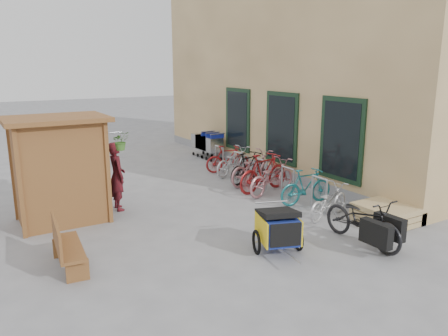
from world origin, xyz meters
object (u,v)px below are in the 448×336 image
bike_4 (253,168)px  shopping_carts (207,142)px  bike_7 (228,159)px  pallet_stack (385,214)px  bike_3 (264,173)px  bench (65,245)px  bike_5 (248,168)px  child_trailer (278,227)px  person_kiosk (117,176)px  bike_6 (234,161)px  bike_0 (329,201)px  bike_1 (306,186)px  bike_2 (272,177)px  kiosk (55,155)px  cargo_bike (364,221)px

bike_4 → shopping_carts: bearing=-23.5°
shopping_carts → bike_7: 2.44m
pallet_stack → bike_3: bearing=103.5°
bench → bike_5: bike_5 is taller
child_trailer → person_kiosk: bearing=133.5°
pallet_stack → bike_4: size_ratio=0.63×
bench → bike_7: (6.14, 4.63, 0.00)m
bike_4 → bike_7: (0.12, 1.66, -0.05)m
bench → bike_6: size_ratio=0.83×
child_trailer → bike_0: 2.39m
bike_1 → bike_5: 2.47m
pallet_stack → bike_5: (-0.72, 4.46, 0.27)m
pallet_stack → bike_2: bearing=103.9°
kiosk → cargo_bike: 6.72m
shopping_carts → kiosk: bearing=-144.6°
child_trailer → person_kiosk: (-1.83, 4.03, 0.35)m
person_kiosk → bike_7: person_kiosk is taller
shopping_carts → bike_0: 7.44m
bike_0 → bench: bearing=71.2°
child_trailer → cargo_bike: size_ratio=0.82×
bike_2 → bike_4: 1.12m
pallet_stack → bike_0: 1.27m
kiosk → child_trailer: 5.14m
person_kiosk → bench: bearing=147.8°
bike_6 → bike_7: (0.02, 0.43, -0.00)m
child_trailer → bike_0: size_ratio=1.02×
bike_0 → bike_4: (0.19, 3.35, 0.10)m
cargo_bike → bike_6: bearing=82.2°
bench → bike_0: size_ratio=0.95×
pallet_stack → bike_7: (-0.53, 5.95, 0.24)m
bench → bike_4: (6.03, 2.96, 0.05)m
kiosk → bike_3: kiosk is taller
bike_4 → bike_1: bearing=167.0°
shopping_carts → bike_7: size_ratio=1.08×
bench → person_kiosk: 3.30m
bench → person_kiosk: size_ratio=0.84×
cargo_bike → bike_2: size_ratio=1.03×
bench → bike_6: bike_6 is taller
bench → shopping_carts: (6.67, 7.00, 0.16)m
kiosk → child_trailer: (3.25, -3.85, -1.06)m
bike_3 → shopping_carts: bearing=-18.9°
bike_2 → shopping_carts: bearing=-23.4°
child_trailer → bike_4: bike_4 is taller
bike_1 → bike_5: bike_5 is taller
shopping_carts → bike_5: (-0.72, -3.88, -0.13)m
child_trailer → bike_3: 4.10m
child_trailer → bike_4: bearing=80.0°
pallet_stack → person_kiosk: (-4.86, 4.06, 0.64)m
bike_1 → bike_4: size_ratio=0.82×
cargo_bike → bike_7: 6.59m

